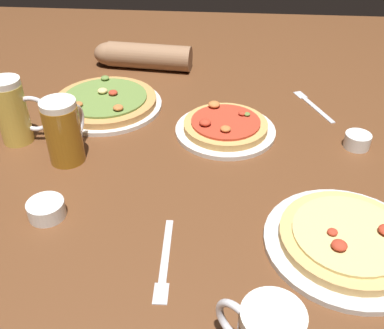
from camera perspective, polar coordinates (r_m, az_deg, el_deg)
name	(u,v)px	position (r m, az deg, el deg)	size (l,w,h in m)	color
ground_plane	(192,177)	(1.04, 0.00, -1.56)	(2.40, 2.40, 0.03)	brown
pizza_plate_near	(348,240)	(0.89, 19.30, -9.13)	(0.31, 0.31, 0.05)	silver
pizza_plate_far	(106,102)	(1.31, -11.00, 7.83)	(0.32, 0.32, 0.05)	silver
pizza_plate_side	(225,127)	(1.17, 4.28, 4.79)	(0.26, 0.26, 0.05)	silver
beer_mug_dark	(64,131)	(1.07, -16.07, 4.15)	(0.08, 0.14, 0.16)	#9E6619
beer_mug_pale	(14,111)	(1.18, -21.84, 6.32)	(0.14, 0.08, 0.17)	gold
ramekin_sauce	(357,141)	(1.18, 20.40, 2.88)	(0.06, 0.06, 0.04)	white
ramekin_butter	(46,209)	(0.95, -18.15, -5.46)	(0.08, 0.08, 0.03)	white
fork_left	(313,105)	(1.35, 15.22, 7.36)	(0.10, 0.19, 0.01)	silver
fork_spare	(165,260)	(0.83, -3.50, -12.15)	(0.03, 0.20, 0.01)	silver
diner_arm	(140,56)	(1.54, -6.72, 13.65)	(0.33, 0.11, 0.08)	#936B4C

